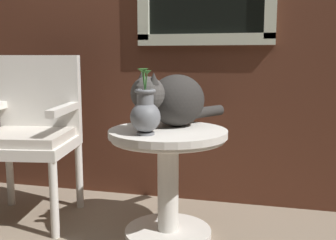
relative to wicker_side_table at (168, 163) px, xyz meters
name	(u,v)px	position (x,y,z in m)	size (l,w,h in m)	color
wicker_side_table	(168,163)	(0.00, 0.00, 0.00)	(0.61, 0.61, 0.56)	silver
wicker_chair	(32,128)	(-0.83, 0.07, 0.13)	(0.56, 0.55, 0.94)	silver
cat	(173,100)	(0.00, 0.10, 0.32)	(0.42, 0.56, 0.29)	#33302D
pewter_vase_with_ivy	(145,113)	(-0.07, -0.15, 0.28)	(0.14, 0.14, 0.31)	slate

